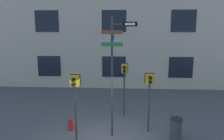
% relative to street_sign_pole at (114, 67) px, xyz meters
% --- Properties ---
extents(street_sign_pole, '(1.38, 0.91, 4.86)m').
position_rel_street_sign_pole_xyz_m(street_sign_pole, '(0.00, 0.00, 0.00)').
color(street_sign_pole, '#2D2D33').
rests_on(street_sign_pole, ground_plane).
extents(pedestrian_signal_left, '(0.39, 0.40, 2.66)m').
position_rel_street_sign_pole_xyz_m(pedestrian_signal_left, '(-1.45, -0.49, -0.80)').
color(pedestrian_signal_left, '#2D2D33').
rests_on(pedestrian_signal_left, ground_plane).
extents(pedestrian_signal_right, '(0.40, 0.40, 2.55)m').
position_rel_street_sign_pole_xyz_m(pedestrian_signal_right, '(1.46, 0.48, -0.89)').
color(pedestrian_signal_right, '#2D2D33').
rests_on(pedestrian_signal_right, ground_plane).
extents(pedestrian_signal_across, '(0.36, 0.40, 2.67)m').
position_rel_street_sign_pole_xyz_m(pedestrian_signal_across, '(0.41, 2.21, -0.81)').
color(pedestrian_signal_across, '#2D2D33').
rests_on(pedestrian_signal_across, ground_plane).
extents(fire_hydrant, '(0.34, 0.18, 0.58)m').
position_rel_street_sign_pole_xyz_m(fire_hydrant, '(-1.90, 0.38, -2.63)').
color(fire_hydrant, red).
rests_on(fire_hydrant, ground_plane).
extents(trash_bin, '(0.49, 0.49, 0.89)m').
position_rel_street_sign_pole_xyz_m(trash_bin, '(2.49, -0.14, -2.46)').
color(trash_bin, '#333338').
rests_on(trash_bin, ground_plane).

